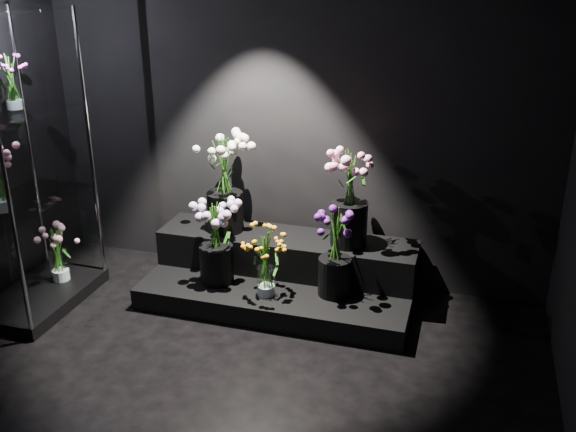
% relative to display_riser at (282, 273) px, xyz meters
% --- Properties ---
extents(floor, '(4.00, 4.00, 0.00)m').
position_rel_display_riser_xyz_m(floor, '(-0.04, -1.60, -0.19)').
color(floor, black).
rests_on(floor, ground).
extents(wall_back, '(4.00, 0.00, 4.00)m').
position_rel_display_riser_xyz_m(wall_back, '(-0.04, 0.40, 1.21)').
color(wall_back, black).
rests_on(wall_back, floor).
extents(display_riser, '(2.01, 0.89, 0.45)m').
position_rel_display_riser_xyz_m(display_riser, '(0.00, 0.00, 0.00)').
color(display_riser, black).
rests_on(display_riser, floor).
extents(display_case, '(0.58, 0.97, 2.14)m').
position_rel_display_riser_xyz_m(display_case, '(-1.73, -0.64, 0.88)').
color(display_case, black).
rests_on(display_case, floor).
extents(bouquet_orange_bells, '(0.34, 0.34, 0.50)m').
position_rel_display_riser_xyz_m(bouquet_orange_bells, '(-0.02, -0.33, 0.24)').
color(bouquet_orange_bells, white).
rests_on(bouquet_orange_bells, display_riser).
extents(bouquet_lilac, '(0.43, 0.43, 0.63)m').
position_rel_display_riser_xyz_m(bouquet_lilac, '(-0.44, -0.23, 0.34)').
color(bouquet_lilac, black).
rests_on(bouquet_lilac, display_riser).
extents(bouquet_purple, '(0.36, 0.36, 0.67)m').
position_rel_display_riser_xyz_m(bouquet_purple, '(0.45, -0.17, 0.35)').
color(bouquet_purple, black).
rests_on(bouquet_purple, display_riser).
extents(bouquet_cream_roses, '(0.45, 0.45, 0.77)m').
position_rel_display_riser_xyz_m(bouquet_cream_roses, '(-0.49, 0.10, 0.68)').
color(bouquet_cream_roses, black).
rests_on(bouquet_cream_roses, display_riser).
extents(bouquet_pink_roses, '(0.44, 0.44, 0.74)m').
position_rel_display_riser_xyz_m(bouquet_pink_roses, '(0.49, 0.11, 0.67)').
color(bouquet_pink_roses, black).
rests_on(bouquet_pink_roses, display_riser).
extents(bouquet_case_magenta, '(0.26, 0.26, 0.39)m').
position_rel_display_riser_xyz_m(bouquet_case_magenta, '(-1.78, -0.52, 1.48)').
color(bouquet_case_magenta, white).
rests_on(bouquet_case_magenta, display_case).
extents(bouquet_case_base_pink, '(0.32, 0.32, 0.43)m').
position_rel_display_riser_xyz_m(bouquet_case_base_pink, '(-1.68, -0.43, 0.14)').
color(bouquet_case_base_pink, white).
rests_on(bouquet_case_base_pink, display_case).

